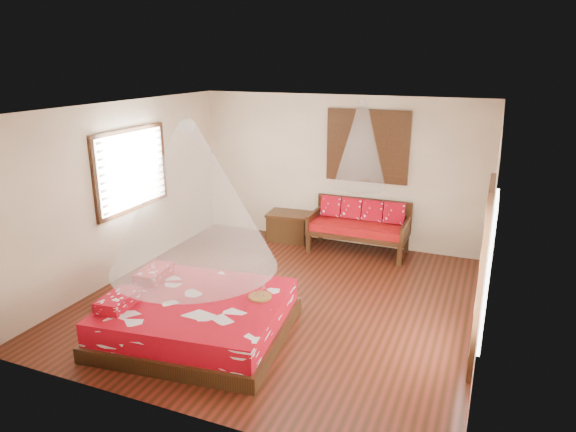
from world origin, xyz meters
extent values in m
cube|color=black|center=(0.00, 0.00, -0.01)|extent=(5.50, 5.50, 0.02)
cube|color=white|center=(0.00, 0.00, 2.81)|extent=(5.50, 5.50, 0.02)
cube|color=tan|center=(-2.76, 0.00, 1.40)|extent=(0.02, 5.50, 2.80)
cube|color=tan|center=(2.76, 0.00, 1.40)|extent=(0.02, 5.50, 2.80)
cube|color=tan|center=(0.00, 2.76, 1.40)|extent=(5.50, 0.02, 2.80)
cube|color=tan|center=(0.00, -2.76, 1.40)|extent=(5.50, 0.02, 2.80)
cube|color=black|center=(-0.59, -1.35, 0.10)|extent=(2.46, 2.27, 0.20)
cube|color=#980414|center=(-0.59, -1.35, 0.35)|extent=(2.35, 2.16, 0.30)
cube|color=#980414|center=(-1.38, -1.87, 0.57)|extent=(0.39, 0.62, 0.15)
cube|color=#980414|center=(-1.48, -1.03, 0.57)|extent=(0.39, 0.62, 0.15)
cube|color=black|center=(-0.29, 1.96, 0.21)|extent=(0.08, 0.08, 0.42)
cube|color=black|center=(1.37, 1.96, 0.21)|extent=(0.08, 0.08, 0.42)
cube|color=black|center=(-0.29, 2.64, 0.21)|extent=(0.08, 0.08, 0.42)
cube|color=black|center=(1.37, 2.64, 0.21)|extent=(0.08, 0.08, 0.42)
cube|color=black|center=(0.54, 2.30, 0.38)|extent=(1.79, 0.79, 0.08)
cube|color=#830B04|center=(0.54, 2.30, 0.49)|extent=(1.73, 0.73, 0.14)
cube|color=black|center=(0.54, 2.66, 0.67)|extent=(1.79, 0.06, 0.55)
cube|color=black|center=(-0.31, 2.30, 0.54)|extent=(0.06, 0.79, 0.30)
cube|color=black|center=(1.39, 2.30, 0.54)|extent=(0.06, 0.79, 0.30)
cube|color=#980414|center=(-0.06, 2.54, 0.75)|extent=(0.38, 0.20, 0.39)
cube|color=#980414|center=(0.34, 2.54, 0.75)|extent=(0.38, 0.20, 0.39)
cube|color=#980414|center=(0.74, 2.54, 0.75)|extent=(0.38, 0.20, 0.39)
cube|color=#980414|center=(1.14, 2.54, 0.75)|extent=(0.38, 0.20, 0.39)
cube|color=black|center=(-0.88, 2.45, 0.25)|extent=(0.80, 0.61, 0.50)
cube|color=black|center=(-0.88, 2.45, 0.53)|extent=(0.85, 0.65, 0.05)
cube|color=black|center=(0.54, 2.72, 1.90)|extent=(1.52, 0.06, 1.32)
cube|color=black|center=(0.54, 2.71, 1.90)|extent=(1.35, 0.04, 1.10)
cube|color=black|center=(-2.72, 0.20, 1.70)|extent=(0.08, 1.74, 1.34)
cube|color=white|center=(-2.68, 0.20, 1.70)|extent=(0.04, 1.54, 1.10)
cube|color=black|center=(2.72, -0.60, 1.05)|extent=(0.08, 1.02, 2.16)
cube|color=white|center=(2.70, -0.60, 1.15)|extent=(0.03, 0.82, 1.70)
cylinder|color=brown|center=(0.13, -1.00, 0.52)|extent=(0.30, 0.30, 0.03)
cone|color=white|center=(-0.59, -1.35, 1.85)|extent=(2.05, 2.05, 1.80)
cone|color=white|center=(0.54, 2.25, 2.00)|extent=(0.92, 0.92, 1.50)
camera|label=1|loc=(2.73, -6.37, 3.44)|focal=32.00mm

